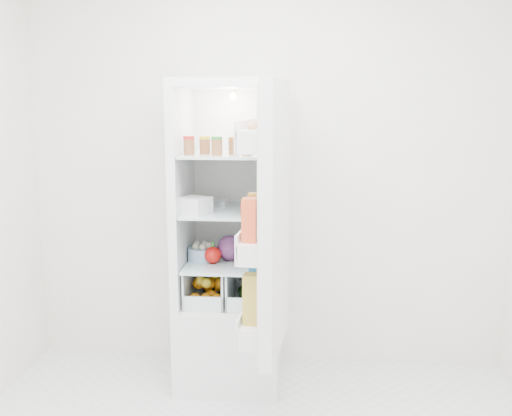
# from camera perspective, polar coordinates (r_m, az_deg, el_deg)

# --- Properties ---
(room_walls) EXTENTS (3.02, 3.02, 2.61)m
(room_walls) POSITION_cam_1_polar(r_m,az_deg,el_deg) (2.07, -1.75, 8.39)
(room_walls) COLOR silver
(room_walls) RESTS_ON ground
(refrigerator) EXTENTS (0.60, 0.60, 1.80)m
(refrigerator) POSITION_cam_1_polar(r_m,az_deg,el_deg) (3.47, -2.54, -6.36)
(refrigerator) COLOR white
(refrigerator) RESTS_ON ground
(shelf_low) EXTENTS (0.49, 0.53, 0.01)m
(shelf_low) POSITION_cam_1_polar(r_m,az_deg,el_deg) (3.39, -2.69, -5.45)
(shelf_low) COLOR silver
(shelf_low) RESTS_ON refrigerator
(shelf_mid) EXTENTS (0.49, 0.53, 0.02)m
(shelf_mid) POSITION_cam_1_polar(r_m,az_deg,el_deg) (3.32, -2.73, -0.29)
(shelf_mid) COLOR silver
(shelf_mid) RESTS_ON refrigerator
(shelf_top) EXTENTS (0.49, 0.53, 0.02)m
(shelf_top) POSITION_cam_1_polar(r_m,az_deg,el_deg) (3.28, -2.78, 5.39)
(shelf_top) COLOR silver
(shelf_top) RESTS_ON refrigerator
(crisper_left) EXTENTS (0.23, 0.46, 0.22)m
(crisper_left) POSITION_cam_1_polar(r_m,az_deg,el_deg) (3.45, -4.70, -7.47)
(crisper_left) COLOR silver
(crisper_left) RESTS_ON refrigerator
(crisper_right) EXTENTS (0.23, 0.46, 0.22)m
(crisper_right) POSITION_cam_1_polar(r_m,az_deg,el_deg) (3.42, -0.61, -7.60)
(crisper_right) COLOR silver
(crisper_right) RESTS_ON refrigerator
(condiment_jars) EXTENTS (0.46, 0.16, 0.08)m
(condiment_jars) POSITION_cam_1_polar(r_m,az_deg,el_deg) (3.16, -3.06, 6.12)
(condiment_jars) COLOR #B21919
(condiment_jars) RESTS_ON shelf_top
(squeeze_bottle) EXTENTS (0.06, 0.06, 0.20)m
(squeeze_bottle) POSITION_cam_1_polar(r_m,az_deg,el_deg) (3.24, 0.91, 7.20)
(squeeze_bottle) COLOR white
(squeeze_bottle) RESTS_ON shelf_top
(tub_white) EXTENTS (0.20, 0.20, 0.09)m
(tub_white) POSITION_cam_1_polar(r_m,az_deg,el_deg) (3.19, -6.12, 0.24)
(tub_white) COLOR silver
(tub_white) RESTS_ON shelf_mid
(tin_red) EXTENTS (0.12, 0.12, 0.06)m
(tin_red) POSITION_cam_1_polar(r_m,az_deg,el_deg) (3.17, -0.75, -0.09)
(tin_red) COLOR red
(tin_red) RESTS_ON shelf_mid
(foil_tray) EXTENTS (0.17, 0.13, 0.04)m
(foil_tray) POSITION_cam_1_polar(r_m,az_deg,el_deg) (3.44, -4.19, 0.50)
(foil_tray) COLOR silver
(foil_tray) RESTS_ON shelf_mid
(red_cabbage) EXTENTS (0.15, 0.15, 0.15)m
(red_cabbage) POSITION_cam_1_polar(r_m,az_deg,el_deg) (3.39, -2.64, -4.00)
(red_cabbage) COLOR #491B50
(red_cabbage) RESTS_ON shelf_low
(bell_pepper) EXTENTS (0.10, 0.10, 0.10)m
(bell_pepper) POSITION_cam_1_polar(r_m,az_deg,el_deg) (3.34, -4.35, -4.72)
(bell_pepper) COLOR red
(bell_pepper) RESTS_ON shelf_low
(mushroom_bowl) EXTENTS (0.19, 0.19, 0.08)m
(mushroom_bowl) POSITION_cam_1_polar(r_m,az_deg,el_deg) (3.41, -5.44, -4.60)
(mushroom_bowl) COLOR #89AFCD
(mushroom_bowl) RESTS_ON shelf_low
(salad_bag) EXTENTS (0.10, 0.10, 0.10)m
(salad_bag) POSITION_cam_1_polar(r_m,az_deg,el_deg) (3.25, 0.19, -5.10)
(salad_bag) COLOR beige
(salad_bag) RESTS_ON shelf_low
(citrus_pile) EXTENTS (0.20, 0.31, 0.16)m
(citrus_pile) POSITION_cam_1_polar(r_m,az_deg,el_deg) (3.43, -4.73, -8.05)
(citrus_pile) COLOR orange
(citrus_pile) RESTS_ON refrigerator
(veg_pile) EXTENTS (0.16, 0.30, 0.10)m
(veg_pile) POSITION_cam_1_polar(r_m,az_deg,el_deg) (3.43, -0.53, -8.36)
(veg_pile) COLOR #1D4B19
(veg_pile) RESTS_ON refrigerator
(fridge_door) EXTENTS (0.22, 0.60, 1.30)m
(fridge_door) POSITION_cam_1_polar(r_m,az_deg,el_deg) (2.73, 1.35, -1.70)
(fridge_door) COLOR white
(fridge_door) RESTS_ON refrigerator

